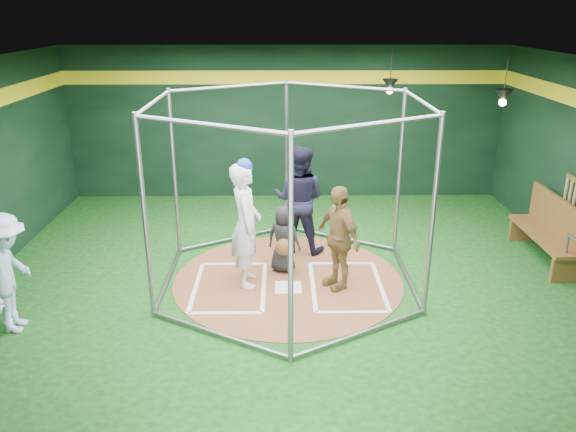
{
  "coord_description": "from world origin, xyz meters",
  "views": [
    {
      "loc": [
        -0.12,
        -8.4,
        4.25
      ],
      "look_at": [
        0.0,
        0.1,
        1.1
      ],
      "focal_mm": 35.0,
      "sensor_mm": 36.0,
      "label": 1
    }
  ],
  "objects_px": {
    "umpire": "(299,199)",
    "visitor_leopard": "(338,237)",
    "batter_figure": "(246,224)",
    "dugout_bench": "(549,229)"
  },
  "relations": [
    {
      "from": "umpire",
      "to": "dugout_bench",
      "type": "bearing_deg",
      "value": -168.59
    },
    {
      "from": "batter_figure",
      "to": "visitor_leopard",
      "type": "xyz_separation_m",
      "value": [
        1.46,
        -0.13,
        -0.19
      ]
    },
    {
      "from": "umpire",
      "to": "batter_figure",
      "type": "bearing_deg",
      "value": 73.8
    },
    {
      "from": "batter_figure",
      "to": "umpire",
      "type": "relative_size",
      "value": 1.06
    },
    {
      "from": "visitor_leopard",
      "to": "umpire",
      "type": "relative_size",
      "value": 0.86
    },
    {
      "from": "visitor_leopard",
      "to": "batter_figure",
      "type": "bearing_deg",
      "value": -125.39
    },
    {
      "from": "batter_figure",
      "to": "dugout_bench",
      "type": "bearing_deg",
      "value": 9.19
    },
    {
      "from": "umpire",
      "to": "visitor_leopard",
      "type": "bearing_deg",
      "value": 128.64
    },
    {
      "from": "visitor_leopard",
      "to": "umpire",
      "type": "height_order",
      "value": "umpire"
    },
    {
      "from": "visitor_leopard",
      "to": "dugout_bench",
      "type": "relative_size",
      "value": 0.85
    }
  ]
}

